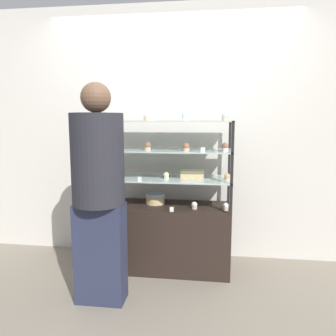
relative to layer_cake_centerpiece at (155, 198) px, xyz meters
The scene contains 27 objects.
ground_plane 0.70m from the layer_cake_centerpiece, 18.83° to the right, with size 20.00×20.00×0.00m, color gray.
back_wall 0.72m from the layer_cake_centerpiece, 68.87° to the left, with size 8.00×0.05×2.60m.
display_base 0.39m from the layer_cake_centerpiece, 18.83° to the right, with size 1.19×0.48×0.63m.
display_riser_lower 0.24m from the layer_cake_centerpiece, 18.83° to the right, with size 1.19×0.48×0.27m.
display_riser_middle 0.49m from the layer_cake_centerpiece, 18.83° to the right, with size 1.19×0.48×0.27m.
display_riser_upper 0.75m from the layer_cake_centerpiece, 18.83° to the right, with size 1.19×0.48×0.27m.
layer_cake_centerpiece is the anchor object (origin of this frame).
sheet_cake_frosted 0.44m from the layer_cake_centerpiece, ahead, with size 0.22×0.14×0.07m.
cupcake_0 0.44m from the layer_cake_centerpiece, 157.70° to the right, with size 0.05×0.05×0.07m.
cupcake_1 0.42m from the layer_cake_centerpiece, 19.96° to the right, with size 0.05×0.05×0.07m.
cupcake_2 0.69m from the layer_cake_centerpiece, 12.46° to the right, with size 0.05×0.05×0.07m.
price_tag_0 0.33m from the layer_cake_centerpiece, 53.77° to the right, with size 0.04×0.00×0.04m.
cupcake_3 0.50m from the layer_cake_centerpiece, 164.05° to the right, with size 0.05×0.05×0.06m.
cupcake_4 0.29m from the layer_cake_centerpiece, 39.37° to the right, with size 0.05×0.05×0.06m.
cupcake_5 0.73m from the layer_cake_centerpiece, ahead, with size 0.05×0.05×0.06m.
price_tag_1 0.37m from the layer_cake_centerpiece, 109.39° to the right, with size 0.04×0.00×0.04m.
cupcake_6 0.68m from the layer_cake_centerpiece, 158.61° to the right, with size 0.06×0.06×0.08m.
cupcake_7 0.54m from the layer_cake_centerpiece, 111.00° to the right, with size 0.06×0.06×0.08m.
cupcake_8 0.63m from the layer_cake_centerpiece, 28.43° to the right, with size 0.06×0.06×0.08m.
cupcake_9 0.85m from the layer_cake_centerpiece, ahead, with size 0.06×0.06×0.08m.
price_tag_2 0.74m from the layer_cake_centerpiece, 29.91° to the right, with size 0.04×0.00×0.04m.
cupcake_10 0.90m from the layer_cake_centerpiece, 163.36° to the right, with size 0.06×0.06×0.08m.
cupcake_11 0.81m from the layer_cake_centerpiece, 102.94° to the right, with size 0.06×0.06×0.08m.
cupcake_12 0.86m from the layer_cake_centerpiece, 24.96° to the right, with size 0.06×0.06×0.08m.
cupcake_13 1.03m from the layer_cake_centerpiece, ahead, with size 0.06×0.06×0.08m.
price_tag_3 0.82m from the layer_cake_centerpiece, 85.23° to the right, with size 0.04×0.00×0.04m.
customer_figure 0.81m from the layer_cake_centerpiece, 114.52° to the right, with size 0.40×0.40×1.72m.
Camera 1 is at (0.41, -3.03, 1.44)m, focal length 35.00 mm.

